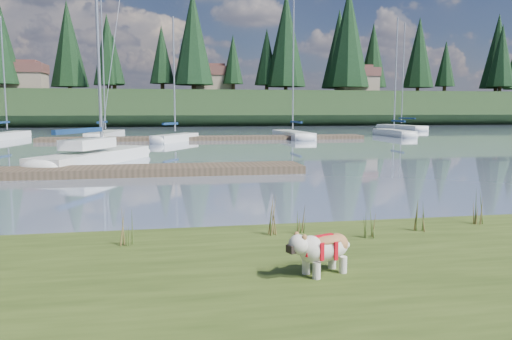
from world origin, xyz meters
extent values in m
plane|color=#7F8FAB|center=(0.00, 30.00, 0.00)|extent=(200.00, 200.00, 0.00)
cube|color=black|center=(0.00, 73.00, 2.50)|extent=(200.00, 20.00, 5.00)
cylinder|color=silver|center=(0.56, -4.55, 0.46)|extent=(0.11, 0.11, 0.22)
cylinder|color=silver|center=(0.49, -4.35, 0.46)|extent=(0.11, 0.11, 0.22)
cylinder|color=silver|center=(0.97, -4.39, 0.46)|extent=(0.11, 0.11, 0.22)
cylinder|color=silver|center=(0.89, -4.19, 0.46)|extent=(0.11, 0.11, 0.22)
ellipsoid|color=silver|center=(0.74, -4.37, 0.69)|extent=(0.80, 0.60, 0.34)
ellipsoid|color=#AF7141|center=(0.74, -4.37, 0.80)|extent=(0.59, 0.50, 0.12)
ellipsoid|color=silver|center=(0.33, -4.53, 0.80)|extent=(0.33, 0.34, 0.25)
cube|color=black|center=(0.23, -4.56, 0.75)|extent=(0.12, 0.15, 0.10)
cube|color=white|center=(-4.53, 13.19, 0.22)|extent=(4.68, 7.71, 0.70)
ellipsoid|color=white|center=(-2.99, 16.69, 0.22)|extent=(2.37, 2.58, 0.70)
cylinder|color=silver|center=(-4.25, 13.83, 6.60)|extent=(0.14, 0.14, 11.60)
cube|color=#0E274D|center=(-4.99, 12.15, 1.55)|extent=(1.58, 3.27, 0.20)
cube|color=white|center=(-4.71, 12.79, 0.95)|extent=(2.24, 3.04, 0.45)
cube|color=#4C3D2C|center=(-4.00, 9.00, 0.15)|extent=(16.00, 2.00, 0.30)
cube|color=#4C3D2C|center=(2.00, 30.00, 0.15)|extent=(26.00, 2.20, 0.30)
cube|color=white|center=(-14.34, 34.37, 0.22)|extent=(2.27, 6.21, 0.70)
ellipsoid|color=white|center=(-13.89, 37.37, 0.22)|extent=(1.56, 1.83, 0.70)
cylinder|color=silver|center=(-14.34, 34.37, 5.40)|extent=(0.12, 0.12, 9.20)
cube|color=#0E274D|center=(-14.46, 33.55, 1.40)|extent=(0.56, 2.42, 0.20)
cube|color=white|center=(-6.39, 34.13, 0.22)|extent=(2.64, 7.78, 0.70)
ellipsoid|color=white|center=(-5.93, 37.92, 0.22)|extent=(1.90, 2.26, 0.70)
cylinder|color=silver|center=(-6.39, 34.13, 6.76)|extent=(0.12, 0.12, 11.92)
cube|color=#0E274D|center=(-6.51, 33.10, 1.40)|extent=(0.56, 3.04, 0.20)
cube|color=white|center=(-0.58, 28.31, 0.22)|extent=(3.79, 5.31, 0.70)
ellipsoid|color=white|center=(0.78, 30.65, 0.22)|extent=(1.77, 1.87, 0.70)
cylinder|color=silver|center=(-0.58, 28.31, 5.07)|extent=(0.12, 0.12, 8.54)
cube|color=#0E274D|center=(-0.95, 27.67, 1.40)|extent=(1.26, 1.97, 0.20)
cube|color=white|center=(9.52, 31.54, 0.22)|extent=(1.96, 7.79, 0.70)
ellipsoid|color=white|center=(9.42, 35.42, 0.22)|extent=(1.74, 2.16, 0.70)
cylinder|color=silver|center=(9.52, 31.54, 6.76)|extent=(0.12, 0.12, 11.91)
cube|color=#0E274D|center=(9.55, 30.49, 1.40)|extent=(0.28, 3.09, 0.20)
cube|color=white|center=(19.61, 33.02, 0.22)|extent=(1.59, 6.49, 0.70)
ellipsoid|color=white|center=(19.67, 36.26, 0.22)|extent=(1.44, 1.79, 0.70)
cylinder|color=silver|center=(19.61, 33.02, 5.78)|extent=(0.12, 0.12, 9.97)
cube|color=#0E274D|center=(19.59, 32.14, 1.40)|extent=(0.25, 2.57, 0.20)
cube|color=white|center=(26.81, 46.06, 0.22)|extent=(2.99, 8.12, 0.70)
ellipsoid|color=white|center=(26.21, 49.99, 0.22)|extent=(2.04, 2.40, 0.70)
cylinder|color=silver|center=(26.81, 46.06, 6.72)|extent=(0.12, 0.12, 11.84)
cube|color=#0E274D|center=(26.97, 44.99, 1.40)|extent=(0.68, 3.15, 0.20)
cone|color=#475B23|center=(0.41, -2.25, 0.66)|extent=(0.03, 0.03, 0.62)
cone|color=brown|center=(0.52, -2.32, 0.60)|extent=(0.03, 0.03, 0.49)
cone|color=#475B23|center=(0.47, -2.22, 0.69)|extent=(0.03, 0.03, 0.68)
cone|color=brown|center=(0.55, -2.28, 0.57)|extent=(0.03, 0.03, 0.43)
cone|color=#475B23|center=(0.43, -2.33, 0.63)|extent=(0.03, 0.03, 0.56)
cone|color=#475B23|center=(0.94, -2.24, 0.57)|extent=(0.03, 0.03, 0.44)
cone|color=brown|center=(1.05, -2.31, 0.53)|extent=(0.03, 0.03, 0.35)
cone|color=#475B23|center=(1.00, -2.21, 0.59)|extent=(0.03, 0.03, 0.49)
cone|color=brown|center=(1.08, -2.27, 0.50)|extent=(0.03, 0.03, 0.31)
cone|color=#475B23|center=(0.96, -2.32, 0.55)|extent=(0.03, 0.03, 0.40)
cone|color=#475B23|center=(3.05, -2.44, 0.63)|extent=(0.03, 0.03, 0.55)
cone|color=brown|center=(3.16, -2.51, 0.57)|extent=(0.03, 0.03, 0.44)
cone|color=#475B23|center=(3.11, -2.41, 0.65)|extent=(0.03, 0.03, 0.61)
cone|color=brown|center=(3.19, -2.47, 0.54)|extent=(0.03, 0.03, 0.39)
cone|color=#475B23|center=(3.07, -2.52, 0.60)|extent=(0.03, 0.03, 0.50)
cone|color=#475B23|center=(-1.95, -2.47, 0.62)|extent=(0.03, 0.03, 0.55)
cone|color=brown|center=(-1.84, -2.54, 0.57)|extent=(0.03, 0.03, 0.44)
cone|color=#475B23|center=(-1.89, -2.44, 0.65)|extent=(0.03, 0.03, 0.60)
cone|color=brown|center=(-1.81, -2.50, 0.54)|extent=(0.03, 0.03, 0.38)
cone|color=#475B23|center=(-1.93, -2.55, 0.60)|extent=(0.03, 0.03, 0.49)
cone|color=#475B23|center=(1.98, -2.71, 0.56)|extent=(0.03, 0.03, 0.42)
cone|color=brown|center=(2.09, -2.78, 0.52)|extent=(0.03, 0.03, 0.34)
cone|color=#475B23|center=(2.04, -2.68, 0.58)|extent=(0.03, 0.03, 0.47)
cone|color=brown|center=(2.12, -2.74, 0.50)|extent=(0.03, 0.03, 0.30)
cone|color=#475B23|center=(2.00, -2.79, 0.54)|extent=(0.03, 0.03, 0.38)
cone|color=#475B23|center=(4.36, -2.20, 0.65)|extent=(0.03, 0.03, 0.60)
cone|color=brown|center=(4.47, -2.27, 0.59)|extent=(0.03, 0.03, 0.48)
cone|color=#475B23|center=(4.42, -2.17, 0.68)|extent=(0.03, 0.03, 0.66)
cone|color=brown|center=(4.50, -2.23, 0.56)|extent=(0.03, 0.03, 0.42)
cone|color=#475B23|center=(4.38, -2.28, 0.62)|extent=(0.03, 0.03, 0.54)
cube|color=#33281C|center=(0.00, -1.60, 0.07)|extent=(60.00, 0.50, 0.14)
cylinder|color=#382619|center=(-10.00, 72.00, 5.90)|extent=(0.60, 0.60, 1.80)
cone|color=black|center=(-10.00, 72.00, 11.75)|extent=(4.84, 4.84, 11.00)
cylinder|color=#382619|center=(3.00, 66.00, 5.90)|extent=(0.60, 0.60, 1.80)
cone|color=black|center=(3.00, 66.00, 13.10)|extent=(6.16, 6.16, 14.00)
cylinder|color=#382619|center=(15.00, 70.00, 5.90)|extent=(0.60, 0.60, 1.80)
cone|color=black|center=(15.00, 70.00, 10.85)|extent=(3.96, 3.96, 9.00)
cylinder|color=#382619|center=(28.00, 68.00, 5.90)|extent=(0.60, 0.60, 1.80)
cone|color=black|center=(28.00, 68.00, 14.00)|extent=(7.04, 7.04, 16.00)
cylinder|color=#382619|center=(42.00, 71.00, 5.90)|extent=(0.60, 0.60, 1.80)
cone|color=black|center=(42.00, 71.00, 12.20)|extent=(5.28, 5.28, 12.00)
cylinder|color=#382619|center=(55.00, 67.00, 5.90)|extent=(0.60, 0.60, 1.80)
cone|color=black|center=(55.00, 67.00, 11.52)|extent=(4.62, 4.62, 10.50)
cube|color=gray|center=(-22.00, 70.00, 6.40)|extent=(6.00, 5.00, 2.80)
cube|color=brown|center=(-22.00, 70.00, 8.50)|extent=(6.30, 5.30, 1.40)
cube|color=brown|center=(-22.00, 70.00, 9.30)|extent=(4.20, 3.60, 0.70)
cube|color=gray|center=(6.00, 71.00, 6.40)|extent=(6.00, 5.00, 2.80)
cube|color=brown|center=(6.00, 71.00, 8.50)|extent=(6.30, 5.30, 1.40)
cube|color=brown|center=(6.00, 71.00, 9.30)|extent=(4.20, 3.60, 0.70)
cube|color=gray|center=(30.00, 69.00, 6.40)|extent=(6.00, 5.00, 2.80)
cube|color=brown|center=(30.00, 69.00, 8.50)|extent=(6.30, 5.30, 1.40)
cube|color=brown|center=(30.00, 69.00, 9.30)|extent=(4.20, 3.60, 0.70)
camera|label=1|loc=(-1.27, -10.41, 2.48)|focal=35.00mm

